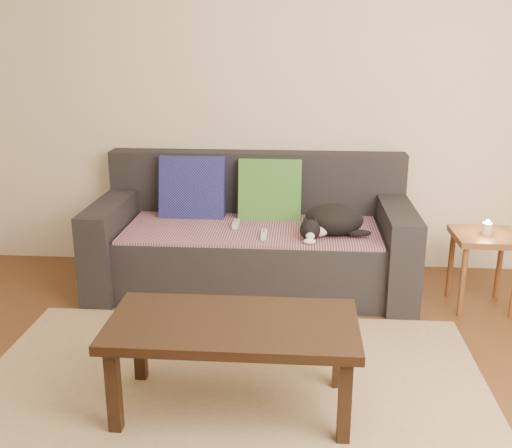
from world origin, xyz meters
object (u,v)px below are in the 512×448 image
sofa (253,242)px  cat (332,221)px  wii_remote_b (264,234)px  side_table (485,247)px  wii_remote_a (236,224)px  coffee_table (233,333)px

sofa → cat: size_ratio=4.58×
sofa → wii_remote_b: bearing=-71.8°
wii_remote_b → side_table: bearing=-90.9°
wii_remote_a → wii_remote_b: 0.29m
cat → wii_remote_a: 0.65m
sofa → coffee_table: 1.48m
sofa → side_table: (1.46, -0.26, 0.09)m
cat → coffee_table: (-0.49, -1.27, -0.15)m
cat → side_table: size_ratio=0.95×
sofa → wii_remote_b: 0.33m
cat → side_table: cat is taller
coffee_table → cat: bearing=69.0°
wii_remote_b → coffee_table: wii_remote_b is taller
wii_remote_a → coffee_table: size_ratio=0.14×
cat → wii_remote_b: bearing=-178.1°
cat → coffee_table: bearing=-118.3°
wii_remote_a → wii_remote_b: same height
wii_remote_b → sofa: bearing=16.2°
side_table → coffee_table: size_ratio=0.44×
wii_remote_a → coffee_table: (0.14, -1.41, -0.07)m
cat → side_table: bearing=-9.9°
sofa → wii_remote_b: sofa is taller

